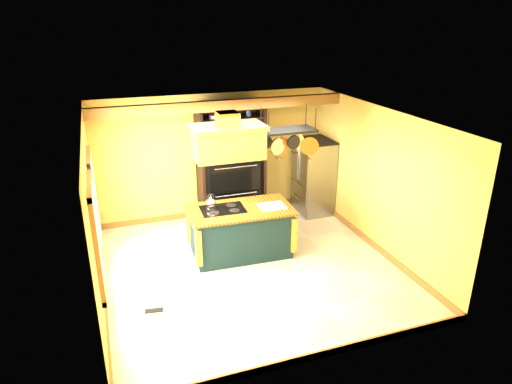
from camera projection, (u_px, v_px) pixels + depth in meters
floor at (251, 267)px, 8.14m from camera, size 5.00×5.00×0.00m
ceiling at (250, 118)px, 7.15m from camera, size 5.00×5.00×0.00m
wall_back at (213, 156)px, 9.84m from camera, size 5.00×0.02×2.70m
wall_front at (317, 271)px, 5.45m from camera, size 5.00×0.02×2.70m
wall_left at (93, 218)px, 6.87m from camera, size 0.02×5.00×2.70m
wall_right at (378, 180)px, 8.41m from camera, size 0.02×5.00×2.70m
ceiling_beam at (221, 106)px, 8.69m from camera, size 5.00×0.15×0.20m
window_near at (97, 237)px, 6.16m from camera, size 0.06×1.06×1.56m
window_far at (95, 200)px, 7.39m from camera, size 0.06×1.06×1.56m
kitchen_island at (240, 231)px, 8.45m from camera, size 1.93×1.13×1.11m
range_hood at (228, 140)px, 7.74m from camera, size 1.25×0.70×0.80m
pot_rack at (288, 137)px, 8.11m from camera, size 1.07×0.49×0.87m
refrigerator at (313, 178)px, 10.17m from camera, size 0.71×0.84×1.64m
hutch at (231, 176)px, 9.85m from camera, size 1.40×0.63×2.48m
floor_register at (154, 310)px, 6.94m from camera, size 0.29×0.16×0.01m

